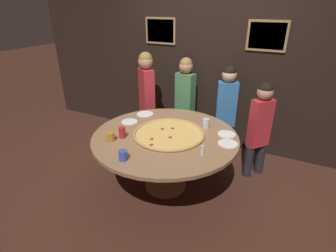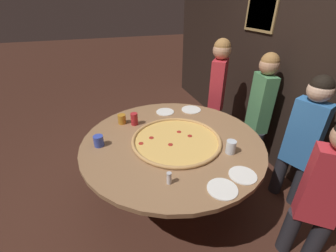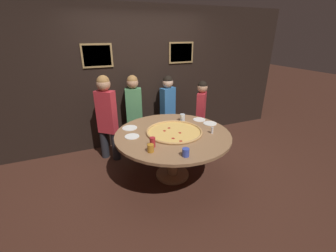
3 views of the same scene
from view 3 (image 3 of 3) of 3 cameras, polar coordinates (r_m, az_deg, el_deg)
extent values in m
plane|color=#422319|center=(3.69, 1.12, -12.38)|extent=(24.00, 24.00, 0.00)
cube|color=black|center=(4.46, -6.50, 11.97)|extent=(6.40, 0.06, 2.60)
cube|color=#9E7F4C|center=(4.20, -17.55, 16.66)|extent=(0.52, 0.02, 0.40)
cube|color=#B2A893|center=(4.20, -17.54, 16.66)|extent=(0.46, 0.01, 0.34)
cube|color=#9E7F4C|center=(4.65, 3.36, 18.11)|extent=(0.52, 0.02, 0.40)
cube|color=slate|center=(4.65, 3.40, 18.10)|extent=(0.46, 0.01, 0.34)
cylinder|color=#936B47|center=(3.33, 1.22, -2.18)|extent=(1.71, 1.71, 0.04)
cylinder|color=#936B47|center=(3.50, 1.17, -7.69)|extent=(0.16, 0.16, 0.70)
cylinder|color=#936B47|center=(3.68, 1.13, -12.13)|extent=(0.52, 0.52, 0.04)
cylinder|color=#EAB75B|center=(3.35, 1.58, -1.51)|extent=(0.80, 0.80, 0.01)
torus|color=tan|center=(3.35, 1.58, -1.35)|extent=(0.84, 0.84, 0.03)
cylinder|color=#A8281E|center=(3.13, 1.32, -3.17)|extent=(0.04, 0.04, 0.00)
cylinder|color=#A8281E|center=(3.06, 3.27, -3.84)|extent=(0.04, 0.04, 0.00)
cylinder|color=#A8281E|center=(3.31, 3.05, -1.74)|extent=(0.04, 0.04, 0.00)
cylinder|color=#A8281E|center=(3.37, -0.92, -1.23)|extent=(0.04, 0.04, 0.00)
cylinder|color=#A8281E|center=(3.46, 0.25, -0.52)|extent=(0.04, 0.04, 0.00)
cylinder|color=#BC7A23|center=(2.81, -4.44, -5.63)|extent=(0.09, 0.09, 0.10)
cylinder|color=#384CB7|center=(2.71, 4.52, -6.70)|extent=(0.09, 0.09, 0.10)
cylinder|color=silver|center=(3.78, 3.69, 2.17)|extent=(0.09, 0.09, 0.12)
cylinder|color=#B22328|center=(2.92, -3.95, -4.10)|extent=(0.07, 0.07, 0.13)
cylinder|color=white|center=(3.87, 7.94, 1.63)|extent=(0.21, 0.21, 0.01)
cylinder|color=white|center=(3.25, -9.13, -2.62)|extent=(0.21, 0.21, 0.01)
cylinder|color=white|center=(3.73, 10.60, 0.65)|extent=(0.22, 0.22, 0.01)
cylinder|color=white|center=(3.55, -9.71, -0.48)|extent=(0.23, 0.23, 0.01)
cylinder|color=silver|center=(3.37, 11.14, -1.16)|extent=(0.04, 0.04, 0.08)
cylinder|color=#B7B7BC|center=(3.35, 11.20, -0.40)|extent=(0.04, 0.04, 0.01)
cylinder|color=#232328|center=(4.67, 8.23, -1.51)|extent=(0.17, 0.17, 0.45)
cylinder|color=#232328|center=(4.49, 7.81, -2.52)|extent=(0.17, 0.17, 0.45)
cube|color=red|center=(4.38, 8.40, 4.40)|extent=(0.28, 0.30, 0.63)
sphere|color=tan|center=(4.27, 8.71, 9.63)|extent=(0.19, 0.19, 0.19)
sphere|color=black|center=(4.27, 8.74, 10.08)|extent=(0.18, 0.18, 0.18)
cylinder|color=#232328|center=(4.10, -13.09, -4.93)|extent=(0.19, 0.19, 0.52)
cylinder|color=#232328|center=(4.22, -15.83, -4.42)|extent=(0.19, 0.19, 0.52)
cube|color=red|center=(3.92, -15.36, 3.43)|extent=(0.34, 0.33, 0.72)
sphere|color=tan|center=(3.80, -16.10, 10.20)|extent=(0.22, 0.22, 0.22)
sphere|color=#9E703D|center=(3.79, -16.17, 10.78)|extent=(0.21, 0.21, 0.21)
cylinder|color=#232328|center=(4.72, 0.91, -0.83)|extent=(0.16, 0.16, 0.47)
cylinder|color=#232328|center=(4.59, -1.04, -1.54)|extent=(0.16, 0.16, 0.47)
cube|color=#3370B2|center=(4.45, -0.05, 5.52)|extent=(0.32, 0.24, 0.66)
sphere|color=beige|center=(4.34, -0.06, 11.00)|extent=(0.21, 0.21, 0.21)
sphere|color=black|center=(4.34, -0.06, 11.47)|extent=(0.19, 0.19, 0.19)
cylinder|color=#232328|center=(4.49, -6.82, -2.13)|extent=(0.16, 0.16, 0.49)
cylinder|color=#232328|center=(4.49, -9.63, -2.33)|extent=(0.16, 0.16, 0.49)
cube|color=#4C8C59|center=(4.28, -8.66, 4.93)|extent=(0.32, 0.22, 0.69)
sphere|color=tan|center=(4.17, -9.03, 10.82)|extent=(0.21, 0.21, 0.21)
sphere|color=#9E703D|center=(4.16, -9.06, 11.32)|extent=(0.20, 0.20, 0.20)
camera|label=1|loc=(2.51, 62.00, 11.58)|focal=28.00mm
camera|label=2|loc=(3.61, 32.37, 16.03)|focal=24.00mm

